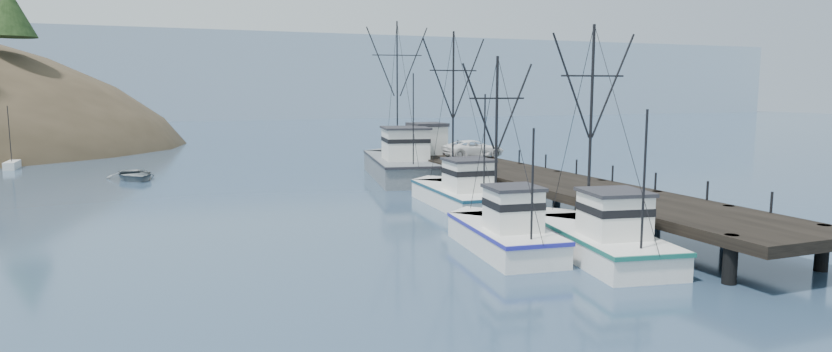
{
  "coord_description": "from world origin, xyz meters",
  "views": [
    {
      "loc": [
        -9.37,
        -22.78,
        7.64
      ],
      "look_at": [
        4.9,
        13.62,
        2.5
      ],
      "focal_mm": 28.0,
      "sensor_mm": 36.0,
      "label": 1
    }
  ],
  "objects_px": {
    "trawler_far": "(458,193)",
    "work_vessel": "(401,164)",
    "pickup_truck": "(474,149)",
    "trawler_near": "(597,238)",
    "trawler_mid": "(502,233)",
    "motorboat": "(135,179)",
    "pier": "(525,177)",
    "pier_shed": "(427,138)"
  },
  "relations": [
    {
      "from": "trawler_near",
      "to": "trawler_far",
      "type": "height_order",
      "value": "trawler_far"
    },
    {
      "from": "work_vessel",
      "to": "motorboat",
      "type": "xyz_separation_m",
      "value": [
        -22.04,
        7.04,
        -1.23
      ]
    },
    {
      "from": "pickup_truck",
      "to": "trawler_near",
      "type": "bearing_deg",
      "value": 165.17
    },
    {
      "from": "work_vessel",
      "to": "trawler_far",
      "type": "bearing_deg",
      "value": -94.86
    },
    {
      "from": "trawler_mid",
      "to": "motorboat",
      "type": "bearing_deg",
      "value": 117.37
    },
    {
      "from": "pickup_truck",
      "to": "motorboat",
      "type": "height_order",
      "value": "pickup_truck"
    },
    {
      "from": "trawler_mid",
      "to": "trawler_far",
      "type": "xyz_separation_m",
      "value": [
        3.3,
        11.93,
        0.0
      ]
    },
    {
      "from": "pier",
      "to": "trawler_mid",
      "type": "distance_m",
      "value": 14.36
    },
    {
      "from": "trawler_mid",
      "to": "work_vessel",
      "type": "xyz_separation_m",
      "value": [
        4.56,
        26.73,
        0.41
      ]
    },
    {
      "from": "pier_shed",
      "to": "motorboat",
      "type": "bearing_deg",
      "value": 163.99
    },
    {
      "from": "trawler_mid",
      "to": "pickup_truck",
      "type": "bearing_deg",
      "value": 66.75
    },
    {
      "from": "trawler_far",
      "to": "pickup_truck",
      "type": "xyz_separation_m",
      "value": [
        6.37,
        10.59,
        1.92
      ]
    },
    {
      "from": "pier",
      "to": "trawler_far",
      "type": "relative_size",
      "value": 3.69
    },
    {
      "from": "pier",
      "to": "trawler_mid",
      "type": "xyz_separation_m",
      "value": [
        -8.3,
        -11.69,
        -0.87
      ]
    },
    {
      "from": "trawler_near",
      "to": "work_vessel",
      "type": "bearing_deg",
      "value": 88.13
    },
    {
      "from": "pier_shed",
      "to": "pickup_truck",
      "type": "height_order",
      "value": "pier_shed"
    },
    {
      "from": "work_vessel",
      "to": "pickup_truck",
      "type": "relative_size",
      "value": 3.26
    },
    {
      "from": "pier_shed",
      "to": "work_vessel",
      "type": "bearing_deg",
      "value": 179.7
    },
    {
      "from": "motorboat",
      "to": "trawler_far",
      "type": "bearing_deg",
      "value": -59.29
    },
    {
      "from": "motorboat",
      "to": "pier",
      "type": "bearing_deg",
      "value": -53.44
    },
    {
      "from": "trawler_mid",
      "to": "pier_shed",
      "type": "bearing_deg",
      "value": 75.12
    },
    {
      "from": "trawler_far",
      "to": "work_vessel",
      "type": "bearing_deg",
      "value": 85.14
    },
    {
      "from": "work_vessel",
      "to": "pier_shed",
      "type": "xyz_separation_m",
      "value": [
        2.55,
        -0.01,
        2.19
      ]
    },
    {
      "from": "trawler_mid",
      "to": "pier_shed",
      "type": "xyz_separation_m",
      "value": [
        7.1,
        26.72,
        2.6
      ]
    },
    {
      "from": "pier",
      "to": "work_vessel",
      "type": "height_order",
      "value": "work_vessel"
    },
    {
      "from": "pier_shed",
      "to": "motorboat",
      "type": "relative_size",
      "value": 0.57
    },
    {
      "from": "trawler_mid",
      "to": "work_vessel",
      "type": "relative_size",
      "value": 0.56
    },
    {
      "from": "trawler_mid",
      "to": "trawler_far",
      "type": "bearing_deg",
      "value": 74.55
    },
    {
      "from": "pier_shed",
      "to": "pickup_truck",
      "type": "relative_size",
      "value": 0.6
    },
    {
      "from": "trawler_mid",
      "to": "pickup_truck",
      "type": "height_order",
      "value": "trawler_mid"
    },
    {
      "from": "pier",
      "to": "pickup_truck",
      "type": "relative_size",
      "value": 8.3
    },
    {
      "from": "work_vessel",
      "to": "pickup_truck",
      "type": "bearing_deg",
      "value": -39.54
    },
    {
      "from": "pier",
      "to": "pier_shed",
      "type": "distance_m",
      "value": 15.18
    },
    {
      "from": "trawler_far",
      "to": "work_vessel",
      "type": "xyz_separation_m",
      "value": [
        1.26,
        14.81,
        0.41
      ]
    },
    {
      "from": "pier",
      "to": "trawler_near",
      "type": "distance_m",
      "value": 15.08
    },
    {
      "from": "trawler_near",
      "to": "pier",
      "type": "bearing_deg",
      "value": 71.8
    },
    {
      "from": "pier_shed",
      "to": "motorboat",
      "type": "distance_m",
      "value": 25.8
    },
    {
      "from": "pier",
      "to": "pier_shed",
      "type": "xyz_separation_m",
      "value": [
        -1.2,
        15.03,
        1.73
      ]
    },
    {
      "from": "trawler_far",
      "to": "pier_shed",
      "type": "xyz_separation_m",
      "value": [
        3.81,
        14.79,
        2.6
      ]
    },
    {
      "from": "trawler_near",
      "to": "trawler_mid",
      "type": "bearing_deg",
      "value": 144.0
    },
    {
      "from": "trawler_far",
      "to": "motorboat",
      "type": "relative_size",
      "value": 2.12
    },
    {
      "from": "motorboat",
      "to": "pickup_truck",
      "type": "bearing_deg",
      "value": -35.38
    }
  ]
}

